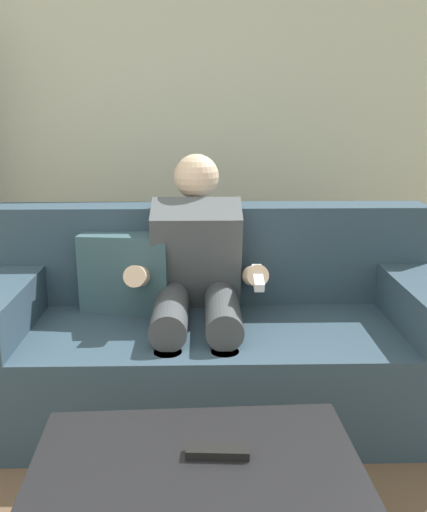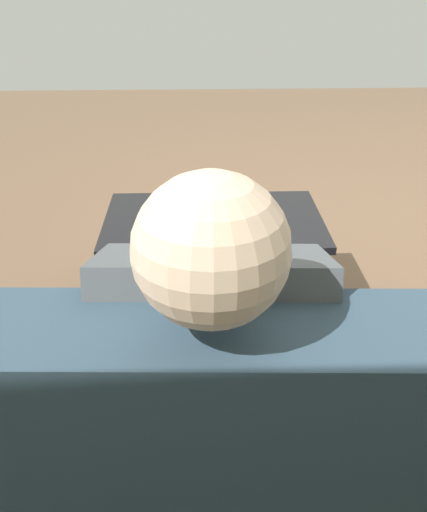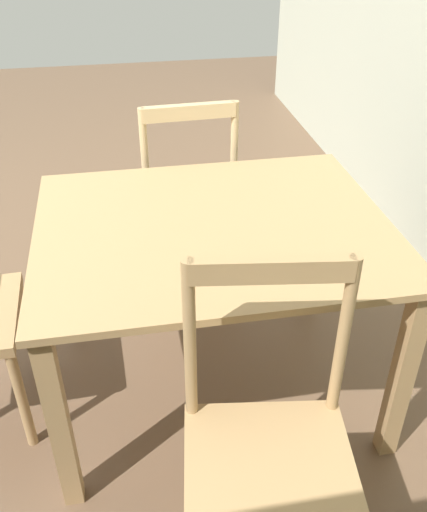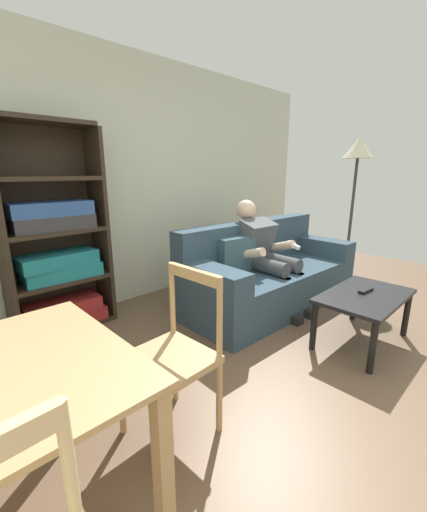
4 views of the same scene
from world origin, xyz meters
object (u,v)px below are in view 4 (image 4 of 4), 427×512
dining_chair_facing_couch (173,357)px  couch (267,275)px  person_lounging (263,253)px  coffee_table (364,301)px  floor_lamp (357,162)px  tv_remote (366,290)px  bookshelf (56,249)px

dining_chair_facing_couch → couch: bearing=21.5°
person_lounging → couch: bearing=-11.1°
coffee_table → floor_lamp: 2.06m
dining_chair_facing_couch → coffee_table: bearing=-11.5°
couch → tv_remote: 1.05m
tv_remote → couch: bearing=3.3°
bookshelf → floor_lamp: size_ratio=1.01×
coffee_table → tv_remote: (0.06, 0.02, 0.08)m
couch → dining_chair_facing_couch: dining_chair_facing_couch is taller
person_lounging → tv_remote: bearing=-89.0°
couch → tv_remote: size_ratio=12.12×
coffee_table → floor_lamp: bearing=28.1°
dining_chair_facing_couch → tv_remote: bearing=-10.5°
couch → person_lounging: (-0.06, 0.01, 0.26)m
coffee_table → tv_remote: size_ratio=5.10×
bookshelf → dining_chair_facing_couch: size_ratio=2.01×
couch → floor_lamp: 1.87m
couch → floor_lamp: bearing=-10.6°
floor_lamp → tv_remote: bearing=-151.6°
coffee_table → bookshelf: (-1.69, 2.05, 0.38)m
person_lounging → floor_lamp: 1.77m
dining_chair_facing_couch → person_lounging: bearing=22.6°
bookshelf → floor_lamp: (3.20, -1.25, 0.78)m
person_lounging → coffee_table: (-0.04, -1.08, -0.21)m
bookshelf → floor_lamp: bearing=-21.3°
tv_remote → floor_lamp: 1.97m
coffee_table → bookshelf: 2.68m
tv_remote → floor_lamp: (1.45, 0.78, 1.08)m
dining_chair_facing_couch → floor_lamp: (3.22, 0.45, 1.08)m
tv_remote → floor_lamp: floor_lamp is taller
couch → dining_chair_facing_couch: bearing=-158.5°
couch → floor_lamp: (1.40, -0.26, 1.20)m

